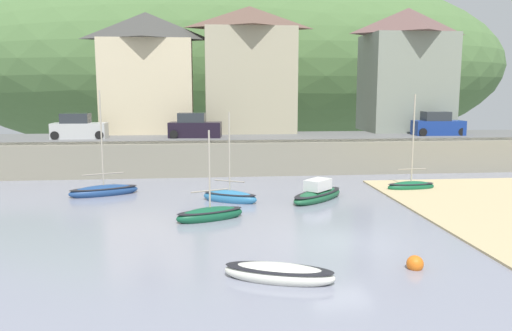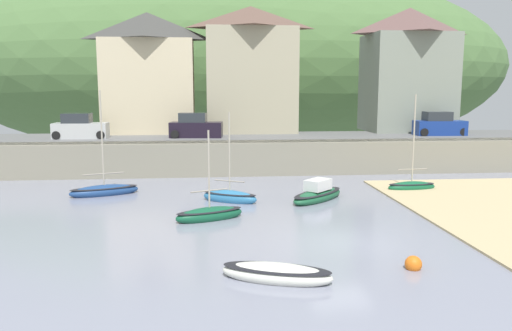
% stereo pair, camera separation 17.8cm
% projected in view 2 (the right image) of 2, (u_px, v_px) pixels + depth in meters
% --- Properties ---
extents(quay_seawall, '(48.00, 9.40, 2.40)m').
position_uv_depth(quay_seawall, '(281.00, 154.00, 38.30)').
color(quay_seawall, gray).
rests_on(quay_seawall, ground).
extents(hillside_backdrop, '(80.00, 44.00, 26.93)m').
position_uv_depth(hillside_backdrop, '(233.00, 66.00, 74.02)').
color(hillside_backdrop, '#4F723E').
rests_on(hillside_backdrop, ground).
extents(waterfront_building_left, '(7.98, 4.78, 10.21)m').
position_uv_depth(waterfront_building_left, '(149.00, 72.00, 43.96)').
color(waterfront_building_left, beige).
rests_on(waterfront_building_left, ground).
extents(waterfront_building_centre, '(8.04, 5.25, 10.84)m').
position_uv_depth(waterfront_building_centre, '(251.00, 69.00, 44.74)').
color(waterfront_building_centre, tan).
rests_on(waterfront_building_centre, ground).
extents(waterfront_building_right, '(7.61, 6.18, 10.91)m').
position_uv_depth(waterfront_building_right, '(408.00, 69.00, 46.05)').
color(waterfront_building_right, gray).
rests_on(waterfront_building_right, ground).
extents(dinghy_open_wooden, '(3.57, 2.28, 4.51)m').
position_uv_depth(dinghy_open_wooden, '(210.00, 214.00, 24.72)').
color(dinghy_open_wooden, '#135233').
rests_on(dinghy_open_wooden, ground).
extents(sailboat_nearest_shore, '(4.17, 2.53, 6.35)m').
position_uv_depth(sailboat_nearest_shore, '(104.00, 190.00, 30.40)').
color(sailboat_nearest_shore, navy).
rests_on(sailboat_nearest_shore, ground).
extents(fishing_boat_green, '(4.06, 4.08, 1.36)m').
position_uv_depth(fishing_boat_green, '(318.00, 194.00, 29.01)').
color(fishing_boat_green, '#1C5835').
rests_on(fishing_boat_green, ground).
extents(rowboat_small_beached, '(3.93, 2.39, 0.73)m').
position_uv_depth(rowboat_small_beached, '(277.00, 273.00, 16.95)').
color(rowboat_small_beached, silver).
rests_on(rowboat_small_beached, ground).
extents(sailboat_tall_mast, '(3.32, 2.38, 5.20)m').
position_uv_depth(sailboat_tall_mast, '(230.00, 197.00, 28.59)').
color(sailboat_tall_mast, teal).
rests_on(sailboat_tall_mast, ground).
extents(sailboat_white_hull, '(3.14, 1.21, 6.08)m').
position_uv_depth(sailboat_white_hull, '(412.00, 186.00, 31.79)').
color(sailboat_white_hull, '#135834').
rests_on(sailboat_white_hull, ground).
extents(parked_car_near_slipway, '(4.11, 1.82, 1.95)m').
position_uv_depth(parked_car_near_slipway, '(80.00, 128.00, 39.75)').
color(parked_car_near_slipway, '#B6B8B8').
rests_on(parked_car_near_slipway, ground).
extents(parked_car_by_wall, '(4.26, 2.15, 1.95)m').
position_uv_depth(parked_car_by_wall, '(196.00, 127.00, 40.57)').
color(parked_car_by_wall, black).
rests_on(parked_car_by_wall, ground).
extents(parked_car_end_of_row, '(4.16, 1.84, 1.95)m').
position_uv_depth(parked_car_end_of_row, '(439.00, 125.00, 42.44)').
color(parked_car_end_of_row, navy).
rests_on(parked_car_end_of_row, ground).
extents(mooring_buoy, '(0.60, 0.60, 0.60)m').
position_uv_depth(mooring_buoy, '(413.00, 264.00, 17.99)').
color(mooring_buoy, orange).
rests_on(mooring_buoy, ground).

